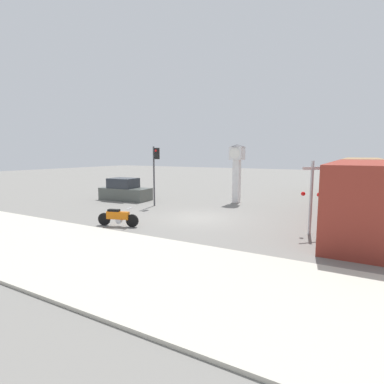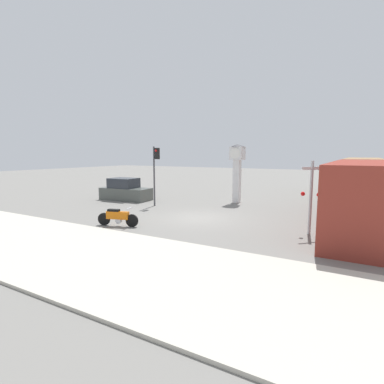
% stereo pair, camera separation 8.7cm
% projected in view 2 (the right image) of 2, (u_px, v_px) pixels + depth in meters
% --- Properties ---
extents(ground_plane, '(120.00, 120.00, 0.00)m').
position_uv_depth(ground_plane, '(198.00, 218.00, 17.77)').
color(ground_plane, slate).
extents(sidewalk_strip, '(36.00, 6.00, 0.10)m').
position_uv_depth(sidewalk_strip, '(97.00, 256.00, 11.01)').
color(sidewalk_strip, '#BCB7A8').
rests_on(sidewalk_strip, ground_plane).
extents(motorcycle, '(2.23, 0.80, 1.01)m').
position_uv_depth(motorcycle, '(118.00, 217.00, 15.74)').
color(motorcycle, black).
rests_on(motorcycle, ground_plane).
extents(clock_tower, '(1.18, 1.18, 4.52)m').
position_uv_depth(clock_tower, '(237.00, 164.00, 23.12)').
color(clock_tower, white).
rests_on(clock_tower, ground_plane).
extents(freight_train, '(2.80, 24.69, 3.40)m').
position_uv_depth(freight_train, '(362.00, 184.00, 20.85)').
color(freight_train, maroon).
rests_on(freight_train, ground_plane).
extents(traffic_light, '(0.50, 0.35, 4.31)m').
position_uv_depth(traffic_light, '(156.00, 165.00, 21.53)').
color(traffic_light, '#47474C').
rests_on(traffic_light, ground_plane).
extents(railroad_crossing_signal, '(0.90, 0.82, 3.48)m').
position_uv_depth(railroad_crossing_signal, '(311.00, 194.00, 14.02)').
color(railroad_crossing_signal, '#B7B7BC').
rests_on(railroad_crossing_signal, ground_plane).
extents(parked_car, '(4.31, 2.07, 1.80)m').
position_uv_depth(parked_car, '(125.00, 191.00, 24.72)').
color(parked_car, '#4C514C').
rests_on(parked_car, ground_plane).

